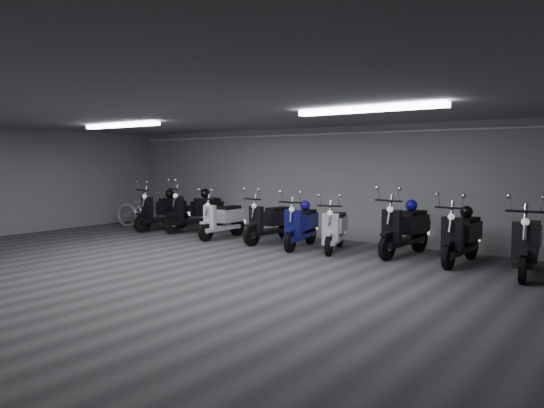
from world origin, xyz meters
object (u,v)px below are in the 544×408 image
Objects in this scene: scooter_3 at (270,215)px; helmet_2 at (466,212)px; scooter_6 at (335,222)px; scooter_0 at (162,205)px; scooter_9 at (527,234)px; helmet_3 at (305,205)px; scooter_2 at (222,213)px; scooter_8 at (461,228)px; scooter_7 at (404,221)px; helmet_0 at (411,205)px; helmet_4 at (170,194)px; bicycle at (147,205)px; scooter_1 at (196,205)px; scooter_4 at (301,218)px; helmet_1 at (205,193)px.

helmet_2 is (4.41, 0.47, 0.31)m from scooter_3.
helmet_2 is (2.62, 0.50, 0.34)m from scooter_6.
scooter_9 is (9.34, -0.01, 0.01)m from scooter_0.
scooter_3 is 7.77× the size of helmet_3.
scooter_0 is 1.11× the size of scooter_2.
scooter_9 is at bearing -2.64° from helmet_3.
scooter_8 is 1.23m from scooter_9.
scooter_3 is 3.23m from scooter_7.
scooter_3 is at bearing -168.87° from helmet_0.
scooter_2 is 0.93× the size of scooter_8.
helmet_0 reaches higher than helmet_2.
helmet_4 is (0.03, 0.27, 0.30)m from scooter_0.
helmet_2 is at bearing -103.19° from bicycle.
helmet_4 is (-9.31, 0.27, 0.29)m from scooter_9.
scooter_6 is (5.54, 0.06, -0.07)m from scooter_0.
scooter_2 is at bearing 4.99° from scooter_1.
helmet_4 is (-3.72, 0.18, 0.34)m from scooter_3.
scooter_1 is at bearing -178.34° from scooter_3.
bicycle reaches higher than helmet_2.
bicycle is at bearing -178.00° from scooter_0.
scooter_8 is at bearing -20.15° from helmet_0.
scooter_7 is at bearing 162.93° from scooter_9.
scooter_4 is at bearing 15.91° from scooter_1.
helmet_0 is 6.98m from helmet_4.
scooter_7 is at bearing 175.12° from scooter_8.
scooter_3 reaches higher than scooter_2.
helmet_2 is at bearing 23.13° from scooter_1.
scooter_6 is 7.02× the size of helmet_0.
helmet_4 reaches higher than helmet_2.
scooter_8 is 7.60× the size of helmet_0.
scooter_6 is 3.80m from scooter_9.
helmet_1 is at bearing 31.01° from scooter_0.
scooter_1 is (1.05, 0.29, 0.03)m from scooter_0.
scooter_8 is at bearing 4.35° from scooter_2.
helmet_3 is (-3.48, -0.09, 0.25)m from scooter_8.
bicycle is (-10.04, 0.05, -0.06)m from scooter_9.
scooter_1 is 1.16× the size of scooter_6.
scooter_0 is at bearing -176.09° from helmet_2.
helmet_2 is at bearing -1.44° from scooter_4.
helmet_0 is at bearing 6.20° from scooter_6.
helmet_4 is (0.73, 0.22, 0.36)m from bicycle.
helmet_3 is at bearing 19.70° from scooter_1.
scooter_7 is at bearing -174.88° from helmet_2.
scooter_9 is at bearing -1.67° from helmet_4.
scooter_6 is 0.88× the size of scooter_7.
scooter_9 is 4.68m from helmet_3.
bicycle is at bearing 167.97° from scooter_4.
helmet_0 is (6.99, 0.72, 0.32)m from scooter_0.
scooter_3 is 6.86× the size of helmet_1.
helmet_4 is at bearing -157.75° from scooter_1.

